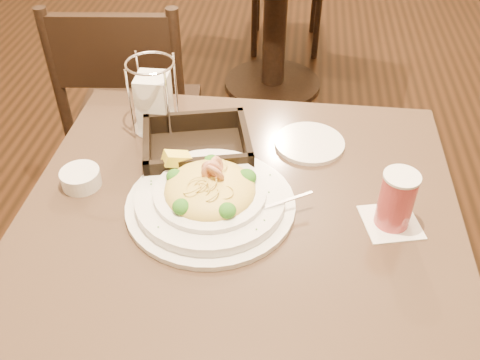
# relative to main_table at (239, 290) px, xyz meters

# --- Properties ---
(main_table) EXTENTS (0.90, 0.90, 0.75)m
(main_table) POSITION_rel_main_table_xyz_m (0.00, 0.00, 0.00)
(main_table) COLOR black
(main_table) RESTS_ON ground
(dining_chair_near) EXTENTS (0.46, 0.46, 0.93)m
(dining_chair_near) POSITION_rel_main_table_xyz_m (-0.45, 0.71, -0.02)
(dining_chair_near) COLOR black
(dining_chair_near) RESTS_ON ground
(pasta_bowl) EXTENTS (0.38, 0.35, 0.11)m
(pasta_bowl) POSITION_rel_main_table_xyz_m (-0.06, 0.02, 0.27)
(pasta_bowl) COLOR white
(pasta_bowl) RESTS_ON main_table
(drink_glass) EXTENTS (0.13, 0.13, 0.12)m
(drink_glass) POSITION_rel_main_table_xyz_m (0.30, 0.02, 0.30)
(drink_glass) COLOR white
(drink_glass) RESTS_ON main_table
(bread_basket) EXTENTS (0.28, 0.24, 0.07)m
(bread_basket) POSITION_rel_main_table_xyz_m (-0.12, 0.18, 0.26)
(bread_basket) COLOR black
(bread_basket) RESTS_ON main_table
(napkin_caddy) EXTENTS (0.11, 0.11, 0.18)m
(napkin_caddy) POSITION_rel_main_table_xyz_m (-0.24, 0.29, 0.32)
(napkin_caddy) COLOR silver
(napkin_caddy) RESTS_ON main_table
(side_plate) EXTENTS (0.21, 0.21, 0.01)m
(side_plate) POSITION_rel_main_table_xyz_m (0.14, 0.26, 0.24)
(side_plate) COLOR white
(side_plate) RESTS_ON main_table
(butter_ramekin) EXTENTS (0.10, 0.10, 0.04)m
(butter_ramekin) POSITION_rel_main_table_xyz_m (-0.35, 0.06, 0.26)
(butter_ramekin) COLOR white
(butter_ramekin) RESTS_ON main_table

